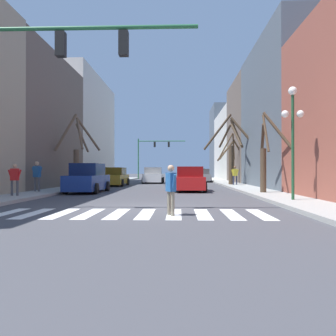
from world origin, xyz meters
TOP-DOWN VIEW (x-y plane):
  - ground_plane at (0.00, 0.00)m, footprint 240.00×240.00m
  - sidewalk_right at (6.37, 0.00)m, footprint 2.12×90.00m
  - building_row_left at (-10.44, 14.32)m, footprint 6.00×39.10m
  - building_row_right at (10.44, 24.73)m, footprint 6.00×58.47m
  - crosswalk_stripes at (0.00, -1.40)m, footprint 8.55×2.60m
  - traffic_signal_near at (-2.99, -0.70)m, footprint 7.30×0.28m
  - traffic_signal_far at (-2.85, 40.61)m, footprint 7.63×0.28m
  - street_lamp_right_corner at (6.28, 2.19)m, footprint 0.95×0.36m
  - car_driving_toward_lane at (-1.25, 23.19)m, footprint 2.16×4.35m
  - car_parked_right_near at (-4.20, 17.34)m, footprint 1.98×4.88m
  - car_parked_right_mid at (2.20, 10.22)m, footprint 2.06×4.87m
  - car_at_intersection at (4.15, 27.29)m, footprint 2.09×4.64m
  - car_driving_away_lane at (4.16, 34.17)m, footprint 2.06×4.80m
  - car_parked_left_far at (-4.19, 8.51)m, footprint 2.00×4.76m
  - pedestrian_near_right_corner at (6.28, 16.41)m, footprint 0.69×0.27m
  - pedestrian_on_left_sidewalk at (-6.77, 7.04)m, footprint 0.74×0.35m
  - pedestrian_waiting_at_curb at (1.25, -1.73)m, footprint 0.37×0.63m
  - pedestrian_crossing_street at (-6.49, 3.90)m, footprint 0.67×0.22m
  - street_tree_right_near at (-5.94, 11.80)m, footprint 2.84×2.39m
  - street_tree_left_mid at (6.65, 20.58)m, footprint 2.92×2.34m
  - street_tree_left_near at (6.36, 6.78)m, footprint 1.58×2.73m
  - street_tree_right_far at (6.12, 17.02)m, footprint 4.72×2.98m

SIDE VIEW (x-z plane):
  - ground_plane at x=0.00m, z-range 0.00..0.00m
  - crosswalk_stripes at x=0.00m, z-range 0.00..0.01m
  - sidewalk_right at x=6.37m, z-range 0.00..0.15m
  - car_at_intersection at x=4.15m, z-range -0.04..1.51m
  - car_driving_away_lane at x=4.16m, z-range -0.05..1.57m
  - car_parked_right_mid at x=2.20m, z-range -0.05..1.57m
  - car_parked_right_near at x=-4.20m, z-range -0.05..1.58m
  - car_driving_toward_lane at x=-1.25m, z-range -0.06..1.64m
  - car_parked_left_far at x=-4.19m, z-range -0.07..1.74m
  - pedestrian_waiting_at_curb at x=1.25m, z-range 0.14..1.69m
  - pedestrian_crossing_street at x=-6.49m, z-range 0.29..1.85m
  - pedestrian_near_right_corner at x=6.28m, z-range 0.30..1.90m
  - pedestrian_on_left_sidewalk at x=-6.77m, z-range 0.31..2.06m
  - street_tree_left_near at x=6.36m, z-range -0.07..4.46m
  - street_tree_left_mid at x=6.65m, z-range 0.02..4.93m
  - street_tree_right_near at x=-5.94m, z-range -0.10..5.29m
  - street_tree_right_far at x=6.12m, z-range 0.14..6.34m
  - street_lamp_right_corner at x=6.28m, z-range 1.12..5.87m
  - traffic_signal_far at x=-2.85m, z-range 1.50..7.98m
  - traffic_signal_near at x=-2.99m, z-range 1.52..8.15m
  - building_row_right at x=10.44m, z-range -1.10..11.80m
  - building_row_left at x=-10.44m, z-range -0.54..11.39m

